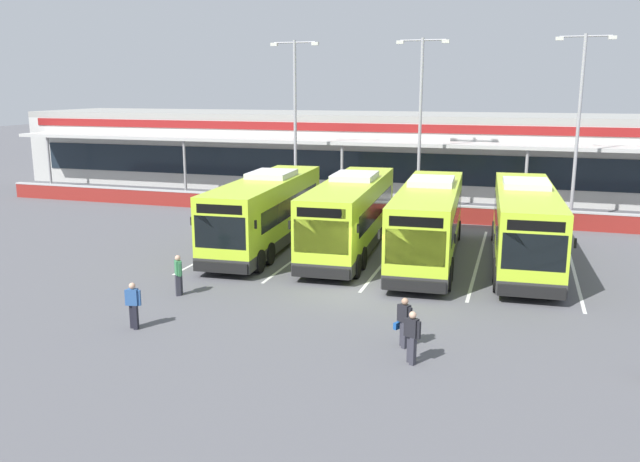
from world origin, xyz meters
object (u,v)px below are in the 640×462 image
object	(u,v)px
lamp_post_east	(579,118)
coach_bus_centre	(428,223)
coach_bus_leftmost	(266,213)
coach_bus_right_centre	(525,226)
pedestrian_near_bin	(178,274)
lamp_post_centre	(420,116)
coach_bus_left_centre	(350,216)
lamp_post_west	(295,114)
pedestrian_with_handbag	(404,321)
pedestrian_approaching_bus	(412,336)
pedestrian_in_dark_coat	(133,304)

from	to	relation	value
lamp_post_east	coach_bus_centre	bearing A→B (deg)	-122.57
coach_bus_leftmost	coach_bus_right_centre	world-z (taller)	same
pedestrian_near_bin	coach_bus_leftmost	bearing A→B (deg)	87.68
lamp_post_centre	coach_bus_right_centre	bearing A→B (deg)	-58.63
coach_bus_leftmost	lamp_post_east	size ratio (longest dim) A/B	1.12
coach_bus_leftmost	coach_bus_left_centre	world-z (taller)	same
coach_bus_centre	pedestrian_near_bin	distance (m)	11.95
coach_bus_right_centre	coach_bus_leftmost	bearing A→B (deg)	-178.14
lamp_post_west	pedestrian_near_bin	bearing A→B (deg)	-84.38
pedestrian_with_handbag	lamp_post_west	world-z (taller)	lamp_post_west
coach_bus_centre	pedestrian_near_bin	bearing A→B (deg)	-136.17
pedestrian_approaching_bus	lamp_post_west	bearing A→B (deg)	116.99
pedestrian_with_handbag	coach_bus_leftmost	bearing A→B (deg)	129.43
coach_bus_centre	lamp_post_centre	world-z (taller)	lamp_post_centre
lamp_post_centre	lamp_post_east	xyz separation A→B (m)	(9.29, -0.38, 0.00)
lamp_post_west	coach_bus_left_centre	bearing A→B (deg)	-57.76
coach_bus_right_centre	pedestrian_in_dark_coat	distance (m)	17.75
coach_bus_right_centre	pedestrian_with_handbag	size ratio (longest dim) A/B	7.57
coach_bus_centre	coach_bus_right_centre	size ratio (longest dim) A/B	1.00
coach_bus_left_centre	pedestrian_near_bin	bearing A→B (deg)	-117.45
pedestrian_with_handbag	pedestrian_in_dark_coat	xyz separation A→B (m)	(-9.01, -1.13, 0.02)
coach_bus_left_centre	lamp_post_east	world-z (taller)	lamp_post_east
coach_bus_left_centre	coach_bus_right_centre	bearing A→B (deg)	-0.66
coach_bus_centre	coach_bus_right_centre	xyz separation A→B (m)	(4.32, 0.58, 0.00)
coach_bus_centre	pedestrian_in_dark_coat	xyz separation A→B (m)	(-8.23, -11.94, -0.91)
pedestrian_in_dark_coat	lamp_post_east	bearing A→B (deg)	56.38
coach_bus_leftmost	pedestrian_with_handbag	bearing A→B (deg)	-50.57
coach_bus_right_centre	pedestrian_near_bin	world-z (taller)	coach_bus_right_centre
coach_bus_centre	lamp_post_centre	distance (m)	12.44
lamp_post_west	lamp_post_centre	xyz separation A→B (m)	(8.23, 0.34, 0.00)
pedestrian_approaching_bus	lamp_post_centre	xyz separation A→B (m)	(-3.50, 23.36, 5.42)
pedestrian_in_dark_coat	lamp_post_east	world-z (taller)	lamp_post_east
pedestrian_near_bin	coach_bus_right_centre	bearing A→B (deg)	34.36
pedestrian_approaching_bus	lamp_post_centre	distance (m)	24.24
pedestrian_with_handbag	lamp_post_west	bearing A→B (deg)	117.29
coach_bus_centre	pedestrian_approaching_bus	xyz separation A→B (m)	(1.23, -11.99, -0.91)
lamp_post_east	lamp_post_centre	bearing A→B (deg)	177.67
coach_bus_leftmost	coach_bus_left_centre	distance (m)	4.32
pedestrian_approaching_bus	coach_bus_centre	bearing A→B (deg)	95.86
pedestrian_in_dark_coat	pedestrian_with_handbag	bearing A→B (deg)	7.14
coach_bus_left_centre	pedestrian_approaching_bus	xyz separation A→B (m)	(5.19, -12.66, -0.91)
lamp_post_east	lamp_post_west	bearing A→B (deg)	179.89
pedestrian_with_handbag	lamp_post_east	distance (m)	23.33
lamp_post_centre	pedestrian_near_bin	bearing A→B (deg)	-107.87
coach_bus_leftmost	pedestrian_near_bin	bearing A→B (deg)	-92.32
coach_bus_left_centre	coach_bus_right_centre	distance (m)	8.28
coach_bus_centre	lamp_post_centre	size ratio (longest dim) A/B	1.12
coach_bus_left_centre	lamp_post_west	size ratio (longest dim) A/B	1.12
coach_bus_centre	lamp_post_east	size ratio (longest dim) A/B	1.12
coach_bus_right_centre	lamp_post_east	distance (m)	11.67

